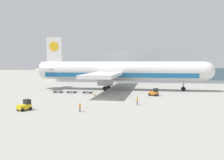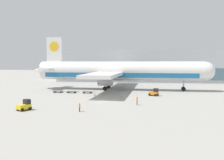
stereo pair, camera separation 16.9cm
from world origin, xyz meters
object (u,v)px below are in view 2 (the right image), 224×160
Objects in this scene: baggage_tug_mid at (154,92)px; ground_crew_near at (137,100)px; traffic_cone_near at (121,96)px; traffic_cone_far at (95,94)px; baggage_tug_foreground at (25,106)px; baggage_dolly_second at (72,92)px; ground_crew_far at (80,106)px; baggage_dolly_lead at (58,91)px; airplane_main at (117,71)px; baggage_dolly_third at (87,92)px.

baggage_tug_mid is 1.57× the size of ground_crew_near.
traffic_cone_near is 0.79× the size of traffic_cone_far.
ground_crew_near is 11.72m from traffic_cone_near.
baggage_dolly_second is at bearing 26.94° from baggage_tug_foreground.
ground_crew_far is (10.34, 0.22, 0.11)m from baggage_tug_foreground.
baggage_tug_mid reaches higher than ground_crew_near.
baggage_dolly_lead and baggage_dolly_second have the same top height.
airplane_main is at bearing 39.38° from baggage_dolly_second.
ground_crew_near is (23.56, -17.43, 0.67)m from baggage_dolly_lead.
traffic_cone_near is at bearing -20.27° from baggage_dolly_lead.
baggage_tug_mid is 0.76× the size of baggage_dolly_second.
baggage_tug_foreground is (-12.59, -36.29, -4.96)m from airplane_main.
airplane_main is at bearing 53.11° from baggage_dolly_third.
baggage_tug_foreground reaches higher than baggage_dolly_third.
airplane_main reaches higher than baggage_dolly_lead.
baggage_dolly_lead is at bearing -159.94° from baggage_tug_mid.
traffic_cone_near is at bearing -77.80° from airplane_main.
ground_crew_near reaches higher than traffic_cone_near.
baggage_dolly_lead is 8.68m from baggage_dolly_third.
traffic_cone_far reaches higher than baggage_dolly_lead.
baggage_dolly_third is 26.43m from ground_crew_far.
ground_crew_far is (-2.24, -36.07, -4.85)m from airplane_main.
baggage_tug_foreground is at bearing -111.56° from traffic_cone_far.
ground_crew_far is (9.64, -25.89, 0.60)m from baggage_dolly_second.
ground_crew_near is at bearing -67.76° from traffic_cone_near.
airplane_main is at bearing 157.36° from baggage_tug_mid.
ground_crew_far is 2.28× the size of traffic_cone_far.
traffic_cone_far is (-4.13, -14.88, -5.48)m from airplane_main.
ground_crew_near reaches higher than ground_crew_far.
baggage_dolly_third is 5.70m from traffic_cone_far.
baggage_dolly_second is 1.00× the size of baggage_dolly_third.
baggage_tug_mid reaches higher than baggage_dolly_third.
baggage_tug_foreground is 26.39m from baggage_dolly_lead.
traffic_cone_far is at bearing -147.03° from baggage_tug_mid.
baggage_dolly_second is 2.19× the size of ground_crew_far.
baggage_dolly_lead is (-3.37, 26.17, -0.49)m from baggage_tug_foreground.
baggage_dolly_second is 6.32× the size of traffic_cone_near.
traffic_cone_far is at bearing 165.70° from traffic_cone_near.
baggage_tug_mid is 1.66× the size of ground_crew_far.
airplane_main is 16.57m from baggage_dolly_second.
baggage_tug_foreground reaches higher than traffic_cone_far.
ground_crew_near is 3.04× the size of traffic_cone_near.
baggage_tug_mid reaches higher than baggage_dolly_lead.
baggage_dolly_lead is 4.07m from baggage_dolly_second.
baggage_dolly_lead is at bearing -146.16° from airplane_main.
airplane_main reaches higher than baggage_tug_foreground.
ground_crew_near reaches higher than baggage_dolly_third.
baggage_dolly_third is at bearing 162.94° from ground_crew_far.
baggage_tug_mid reaches higher than traffic_cone_far.
traffic_cone_near is (-8.24, -3.76, -0.59)m from baggage_tug_mid.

